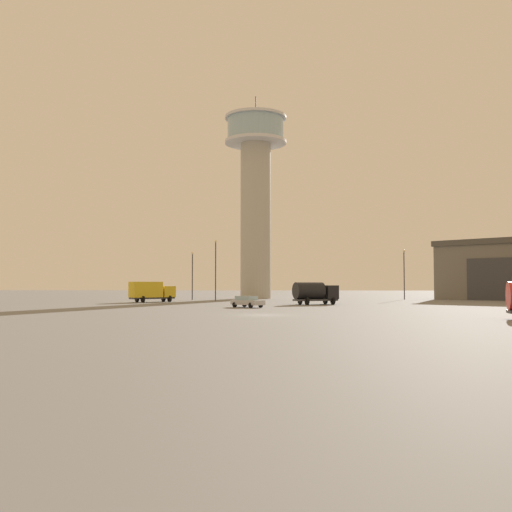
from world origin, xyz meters
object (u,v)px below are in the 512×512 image
truck_box_yellow (151,291)px  light_post_east (216,265)px  truck_fuel_tanker_black (315,292)px  light_post_west (404,270)px  light_post_north (192,271)px  car_silver (247,301)px  control_tower (256,185)px

truck_box_yellow → light_post_east: (8.95, 7.86, 4.26)m
light_post_east → truck_fuel_tanker_black: bearing=-45.7°
light_post_west → light_post_north: size_ratio=1.06×
light_post_west → light_post_north: (-37.69, -6.09, -0.27)m
car_silver → light_post_west: bearing=99.0°
control_tower → truck_box_yellow: control_tower is taller
light_post_east → light_post_north: 6.29m
light_post_east → light_post_north: size_ratio=1.21×
light_post_north → truck_box_yellow: bearing=-109.6°
light_post_west → light_post_north: 38.18m
control_tower → light_post_west: (27.35, -4.60, -16.73)m
truck_fuel_tanker_black → light_post_north: size_ratio=0.76×
truck_box_yellow → light_post_east: bearing=-0.7°
truck_box_yellow → car_silver: truck_box_yellow is taller
light_post_west → car_silver: bearing=-124.1°
car_silver → control_tower: bearing=136.1°
truck_fuel_tanker_black → control_tower: bearing=83.6°
truck_fuel_tanker_black → light_post_north: bearing=110.4°
control_tower → light_post_west: size_ratio=4.40×
light_post_west → control_tower: bearing=170.5°
control_tower → car_silver: (2.13, -41.78, -21.32)m
control_tower → truck_fuel_tanker_black: bearing=-71.5°
control_tower → truck_box_yellow: (-14.59, -22.62, -20.33)m
control_tower → car_silver: size_ratio=9.01×
control_tower → light_post_east: size_ratio=3.86×
control_tower → truck_fuel_tanker_black: 38.77m
truck_box_yellow → car_silver: size_ratio=1.53×
light_post_west → light_post_east: size_ratio=0.88×
car_silver → light_post_north: light_post_north is taller
truck_fuel_tanker_black → light_post_north: 29.46m
truck_box_yellow → light_post_east: size_ratio=0.66×
light_post_north → control_tower: bearing=45.9°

